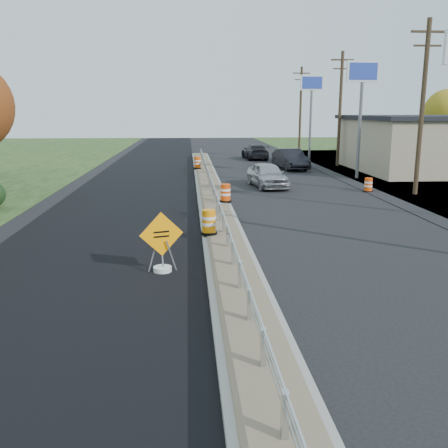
{
  "coord_description": "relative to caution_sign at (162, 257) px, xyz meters",
  "views": [
    {
      "loc": [
        -1.27,
        -18.0,
        4.64
      ],
      "look_at": [
        -0.15,
        -2.5,
        1.1
      ],
      "focal_mm": 40.0,
      "sensor_mm": 36.0,
      "label": 1
    }
  ],
  "objects": [
    {
      "name": "barrel_shoulder_mid",
      "position": [
        9.8,
        26.83,
        0.0
      ],
      "size": [
        0.66,
        0.66,
        0.96
      ],
      "color": "black",
      "rests_on": "ground"
    },
    {
      "name": "car_silver",
      "position": [
        5.69,
        16.29,
        0.3
      ],
      "size": [
        2.37,
        4.64,
        1.51
      ],
      "primitive_type": "imported",
      "rotation": [
        0.0,
        0.0,
        0.14
      ],
      "color": "#ADAEB2",
      "rests_on": "ground"
    },
    {
      "name": "tree_far_yellow",
      "position": [
        28.07,
        37.88,
        4.08
      ],
      "size": [
        4.62,
        4.62,
        6.86
      ],
      "color": "#473523",
      "rests_on": "ground"
    },
    {
      "name": "utility_pole_north",
      "position": [
        13.57,
        42.88,
        4.48
      ],
      "size": [
        1.9,
        0.26,
        9.4
      ],
      "color": "#473523",
      "rests_on": "ground"
    },
    {
      "name": "pylon_sign_mid",
      "position": [
        12.57,
        19.88,
        6.02
      ],
      "size": [
        2.2,
        0.3,
        7.9
      ],
      "color": "slate",
      "rests_on": "ground"
    },
    {
      "name": "car_dark_far",
      "position": [
        7.33,
        34.39,
        0.26
      ],
      "size": [
        2.33,
        5.09,
        1.44
      ],
      "primitive_type": "imported",
      "rotation": [
        0.0,
        0.0,
        3.21
      ],
      "color": "black",
      "rests_on": "ground"
    },
    {
      "name": "barrel_median_far",
      "position": [
        1.52,
        24.67,
        0.21
      ],
      "size": [
        0.62,
        0.62,
        0.91
      ],
      "color": "black",
      "rests_on": "median"
    },
    {
      "name": "barrel_shoulder_near",
      "position": [
        11.27,
        14.02,
        -0.06
      ],
      "size": [
        0.56,
        0.56,
        0.82
      ],
      "color": "black",
      "rests_on": "ground"
    },
    {
      "name": "median",
      "position": [
        2.07,
        11.88,
        -0.35
      ],
      "size": [
        1.6,
        55.0,
        0.23
      ],
      "color": "gray",
      "rests_on": "ground"
    },
    {
      "name": "barrel_median_near",
      "position": [
        1.52,
        3.58,
        0.21
      ],
      "size": [
        0.61,
        0.61,
        0.9
      ],
      "color": "black",
      "rests_on": "median"
    },
    {
      "name": "ground",
      "position": [
        2.07,
        3.88,
        -0.46
      ],
      "size": [
        140.0,
        140.0,
        0.0
      ],
      "primitive_type": "plane",
      "color": "black",
      "rests_on": "ground"
    },
    {
      "name": "guardrail",
      "position": [
        2.07,
        12.88,
        0.27
      ],
      "size": [
        0.1,
        46.15,
        0.72
      ],
      "color": "silver",
      "rests_on": "median"
    },
    {
      "name": "caution_sign",
      "position": [
        0.0,
        0.0,
        0.0
      ],
      "size": [
        1.25,
        0.54,
        1.8
      ],
      "rotation": [
        0.0,
        0.0,
        0.31
      ],
      "color": "white",
      "rests_on": "ground"
    },
    {
      "name": "utility_pole_nmid",
      "position": [
        13.57,
        27.88,
        4.48
      ],
      "size": [
        1.9,
        0.26,
        9.4
      ],
      "color": "#473523",
      "rests_on": "ground"
    },
    {
      "name": "barrel_median_mid",
      "position": [
        2.62,
        10.12,
        0.2
      ],
      "size": [
        0.6,
        0.6,
        0.89
      ],
      "color": "black",
      "rests_on": "median"
    },
    {
      "name": "pylon_sign_north",
      "position": [
        12.57,
        33.88,
        6.02
      ],
      "size": [
        2.2,
        0.3,
        7.9
      ],
      "color": "slate",
      "rests_on": "ground"
    },
    {
      "name": "utility_pole_smid",
      "position": [
        13.57,
        12.88,
        4.48
      ],
      "size": [
        1.9,
        0.26,
        9.4
      ],
      "color": "#473523",
      "rests_on": "ground"
    },
    {
      "name": "car_dark_mid",
      "position": [
        9.07,
        25.83,
        0.36
      ],
      "size": [
        2.37,
        5.13,
        1.63
      ],
      "primitive_type": "imported",
      "rotation": [
        0.0,
        0.0,
        0.14
      ],
      "color": "black",
      "rests_on": "ground"
    },
    {
      "name": "milled_overlay",
      "position": [
        -2.33,
        13.88,
        -0.45
      ],
      "size": [
        7.2,
        120.0,
        0.01
      ],
      "primitive_type": "cube",
      "color": "black",
      "rests_on": "ground"
    }
  ]
}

